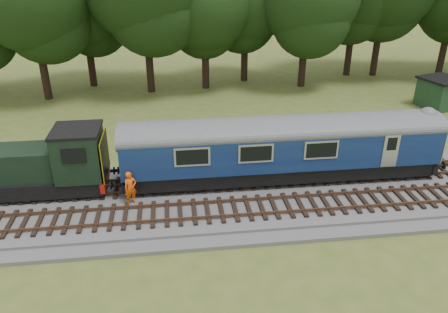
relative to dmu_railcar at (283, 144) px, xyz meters
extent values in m
plane|color=#4E5C22|center=(-3.16, -1.40, -2.61)|extent=(120.00, 120.00, 0.00)
cube|color=#4C4C4F|center=(-3.16, -1.40, -2.43)|extent=(70.00, 7.00, 0.35)
cube|color=brown|center=(-3.16, -0.72, -2.12)|extent=(66.50, 0.07, 0.14)
cube|color=brown|center=(-3.16, 0.72, -2.12)|extent=(66.50, 0.07, 0.14)
cube|color=brown|center=(-3.16, -3.72, -2.12)|extent=(66.50, 0.07, 0.14)
cube|color=brown|center=(-3.16, -2.28, -2.12)|extent=(66.50, 0.07, 0.14)
cube|color=black|center=(-0.01, 0.00, -1.55)|extent=(17.46, 2.52, 0.85)
cube|color=#0F1B54|center=(-0.01, 0.00, -0.12)|extent=(18.00, 2.80, 2.05)
cube|color=yellow|center=(9.01, 0.00, -0.50)|extent=(0.06, 2.74, 1.30)
cube|color=black|center=(5.99, 0.00, -1.75)|extent=(2.60, 2.00, 0.55)
cube|color=black|center=(-6.01, 0.00, -1.75)|extent=(2.60, 2.00, 0.55)
cube|color=black|center=(-14.41, 0.00, -1.60)|extent=(8.73, 2.39, 0.85)
cube|color=black|center=(-11.21, 0.00, 0.05)|extent=(2.40, 2.55, 2.60)
cube|color=#A01A0C|center=(-10.03, 0.00, -1.55)|extent=(0.25, 2.60, 0.55)
cube|color=yellow|center=(-9.89, 0.00, -0.15)|extent=(0.06, 2.55, 2.30)
imported|color=#FF5A0D|center=(-8.51, -1.68, -1.33)|extent=(0.80, 0.70, 1.85)
cube|color=#17321E|center=(16.99, 11.80, -1.41)|extent=(3.55, 3.55, 2.39)
cube|color=black|center=(16.99, 11.80, -0.13)|extent=(3.90, 3.90, 0.19)
camera|label=1|loc=(-6.09, -22.02, 10.10)|focal=35.00mm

